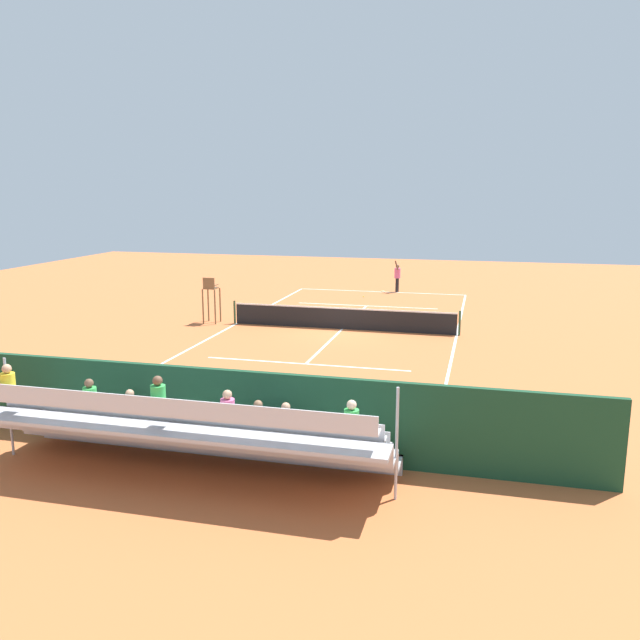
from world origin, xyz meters
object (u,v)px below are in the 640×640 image
at_px(bleacher_stand, 191,432).
at_px(tennis_ball_near, 364,296).
at_px(equipment_bag, 296,440).
at_px(umpire_chair, 211,295).
at_px(courtside_bench, 358,429).
at_px(tennis_player, 397,275).
at_px(tennis_net, 342,318).
at_px(tennis_racket, 383,291).

xyz_separation_m(bleacher_stand, tennis_ball_near, (0.68, -24.18, -0.91)).
bearing_deg(equipment_bag, umpire_chair, -58.89).
bearing_deg(tennis_ball_near, courtside_bench, 100.19).
distance_m(courtside_bench, tennis_ball_near, 22.46).
bearing_deg(umpire_chair, equipment_bag, 121.11).
height_order(bleacher_stand, umpire_chair, bleacher_stand).
bearing_deg(tennis_player, tennis_net, 85.20).
relative_size(tennis_net, courtside_bench, 5.72).
xyz_separation_m(courtside_bench, tennis_racket, (3.18, -24.41, -0.54)).
xyz_separation_m(equipment_bag, tennis_racket, (1.69, -24.54, -0.16)).
xyz_separation_m(umpire_chair, equipment_bag, (-8.00, 13.26, -1.13)).
xyz_separation_m(equipment_bag, tennis_player, (0.86, -24.58, 0.84)).
xyz_separation_m(bleacher_stand, equipment_bag, (-1.80, -1.95, -0.77)).
bearing_deg(tennis_player, courtside_bench, 95.49).
distance_m(bleacher_stand, equipment_bag, 2.76).
bearing_deg(tennis_net, tennis_ball_near, -85.58).
xyz_separation_m(tennis_racket, tennis_ball_near, (0.79, 2.30, 0.02)).
relative_size(tennis_net, tennis_player, 5.35).
xyz_separation_m(tennis_net, courtside_bench, (-3.29, 13.27, 0.06)).
relative_size(bleacher_stand, equipment_bag, 10.07).
distance_m(tennis_net, tennis_racket, 11.15).
height_order(tennis_racket, tennis_ball_near, tennis_ball_near).
bearing_deg(umpire_chair, tennis_player, -122.23).
bearing_deg(tennis_racket, tennis_net, 89.45).
bearing_deg(tennis_racket, equipment_bag, 93.95).
bearing_deg(tennis_racket, tennis_ball_near, 71.08).
distance_m(umpire_chair, tennis_player, 13.39).
distance_m(equipment_bag, tennis_racket, 24.60).
xyz_separation_m(umpire_chair, tennis_player, (-7.14, -11.32, -0.30)).
bearing_deg(tennis_net, bleacher_stand, 89.99).
relative_size(umpire_chair, tennis_racket, 3.66).
bearing_deg(tennis_ball_near, tennis_racket, -108.92).
height_order(umpire_chair, tennis_ball_near, umpire_chair).
distance_m(umpire_chair, courtside_bench, 16.22).
height_order(tennis_net, bleacher_stand, bleacher_stand).
height_order(equipment_bag, tennis_ball_near, equipment_bag).
relative_size(equipment_bag, tennis_racket, 1.54).
distance_m(equipment_bag, tennis_player, 24.61).
bearing_deg(equipment_bag, tennis_racket, -86.05).
height_order(bleacher_stand, tennis_ball_near, bleacher_stand).
bearing_deg(tennis_net, umpire_chair, 1.32).
bearing_deg(bleacher_stand, tennis_net, -90.01).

